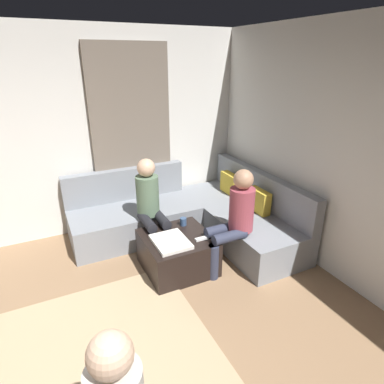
% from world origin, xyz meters
% --- Properties ---
extents(wall_left, '(0.12, 6.00, 2.70)m').
position_xyz_m(wall_left, '(-2.94, 0.00, 1.35)').
color(wall_left, silver).
rests_on(wall_left, ground_plane).
extents(curtain_panel, '(0.06, 1.10, 2.50)m').
position_xyz_m(curtain_panel, '(-2.84, 1.30, 1.25)').
color(curtain_panel, '#726659').
rests_on(curtain_panel, ground_plane).
extents(sectional_couch, '(2.10, 2.55, 0.87)m').
position_xyz_m(sectional_couch, '(-2.08, 1.88, 0.28)').
color(sectional_couch, gray).
rests_on(sectional_couch, ground_plane).
extents(ottoman, '(0.76, 0.76, 0.42)m').
position_xyz_m(ottoman, '(-1.45, 1.35, 0.21)').
color(ottoman, black).
rests_on(ottoman, ground_plane).
extents(folded_blanket, '(0.44, 0.36, 0.04)m').
position_xyz_m(folded_blanket, '(-1.35, 1.23, 0.44)').
color(folded_blanket, white).
rests_on(folded_blanket, ottoman).
extents(coffee_mug, '(0.08, 0.08, 0.10)m').
position_xyz_m(coffee_mug, '(-1.67, 1.53, 0.47)').
color(coffee_mug, '#334C72').
rests_on(coffee_mug, ottoman).
extents(game_remote, '(0.05, 0.15, 0.02)m').
position_xyz_m(game_remote, '(-1.27, 1.57, 0.43)').
color(game_remote, white).
rests_on(game_remote, ottoman).
extents(person_on_couch_back, '(0.30, 0.60, 1.20)m').
position_xyz_m(person_on_couch_back, '(-1.19, 1.93, 0.66)').
color(person_on_couch_back, '#2D3347').
rests_on(person_on_couch_back, ground_plane).
extents(person_on_couch_side, '(0.60, 0.30, 1.20)m').
position_xyz_m(person_on_couch_side, '(-1.93, 1.22, 0.66)').
color(person_on_couch_side, black).
rests_on(person_on_couch_side, ground_plane).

